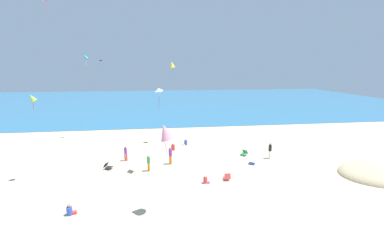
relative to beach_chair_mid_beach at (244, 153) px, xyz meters
The scene contains 21 objects.
ground_plane 5.77m from the beach_chair_mid_beach, behind, with size 120.00×120.00×0.00m, color #C6B58C.
ocean_water 42.88m from the beach_chair_mid_beach, 97.63° to the left, with size 120.00×60.00×0.05m, color teal.
dune_mound 11.71m from the beach_chair_mid_beach, 31.02° to the right, with size 7.59×5.31×2.10m, color #C9B188.
beach_chair_mid_beach is the anchor object (origin of this frame).
beach_chair_far_left 13.23m from the beach_chair_mid_beach, behind, with size 0.84×0.77×0.57m.
beach_chair_near_camera 6.26m from the beach_chair_mid_beach, 121.33° to the right, with size 0.51×0.57×0.60m.
cooler_box 2.42m from the beach_chair_mid_beach, 92.31° to the right, with size 0.63×0.58×0.29m.
person_0 7.71m from the beach_chair_mid_beach, 169.68° to the right, with size 0.45×0.45×1.61m.
person_1 11.77m from the beach_chair_mid_beach, behind, with size 0.31×0.31×1.42m.
person_2 16.47m from the beach_chair_mid_beach, 148.01° to the right, with size 0.63×0.46×0.71m.
person_3 9.88m from the beach_chair_mid_beach, 164.01° to the right, with size 0.41×0.41×1.46m.
person_4 6.97m from the beach_chair_mid_beach, 143.48° to the left, with size 0.65×0.46×0.74m.
person_5 2.54m from the beach_chair_mid_beach, 27.55° to the right, with size 0.39×0.39×1.54m.
person_6 7.59m from the beach_chair_mid_beach, 160.48° to the left, with size 0.67×0.42×0.82m.
person_7 7.54m from the beach_chair_mid_beach, 131.84° to the right, with size 0.56×0.39×0.65m.
kite_black 26.34m from the beach_chair_mid_beach, 134.56° to the left, with size 0.40×0.32×1.52m.
kite_yellow 12.54m from the beach_chair_mid_beach, 140.71° to the left, with size 0.91×0.87×1.50m.
kite_teal 21.73m from the beach_chair_mid_beach, 152.08° to the left, with size 0.73×0.59×1.49m.
kite_pink 13.04m from the beach_chair_mid_beach, 132.02° to the right, with size 1.22×1.08×1.89m.
kite_lime 19.22m from the beach_chair_mid_beach, 169.86° to the right, with size 0.66×0.45×1.25m.
kite_white 11.18m from the beach_chair_mid_beach, 161.88° to the right, with size 0.77×0.89×1.80m.
Camera 1 is at (-2.67, -14.07, 8.80)m, focal length 23.30 mm.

